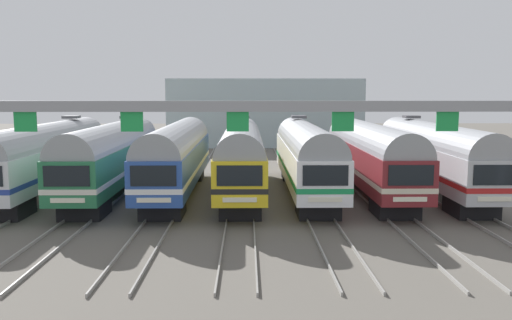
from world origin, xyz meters
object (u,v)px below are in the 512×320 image
(commuter_train_blue, at_px, (177,155))
(catenary_gantry, at_px, (238,126))
(commuter_train_maroon, at_px, (370,154))
(commuter_train_silver, at_px, (48,155))
(commuter_train_white, at_px, (306,154))
(commuter_train_green, at_px, (113,155))
(commuter_train_yellow, at_px, (242,154))
(commuter_train_stainless, at_px, (433,154))

(commuter_train_blue, relative_size, catenary_gantry, 0.58)
(commuter_train_blue, relative_size, commuter_train_maroon, 1.00)
(catenary_gantry, bearing_deg, commuter_train_silver, 133.54)
(commuter_train_white, relative_size, catenary_gantry, 0.58)
(commuter_train_silver, height_order, catenary_gantry, catenary_gantry)
(commuter_train_green, xyz_separation_m, commuter_train_yellow, (8.55, 0.00, 0.00))
(commuter_train_white, relative_size, commuter_train_stainless, 1.00)
(commuter_train_green, bearing_deg, commuter_train_maroon, -0.01)
(commuter_train_stainless, bearing_deg, commuter_train_green, 180.00)
(commuter_train_maroon, bearing_deg, commuter_train_silver, 179.99)
(commuter_train_yellow, bearing_deg, commuter_train_blue, -179.94)
(commuter_train_yellow, bearing_deg, commuter_train_maroon, -0.03)
(commuter_train_stainless, relative_size, catenary_gantry, 0.58)
(commuter_train_blue, bearing_deg, commuter_train_green, 179.94)
(commuter_train_green, xyz_separation_m, commuter_train_stainless, (21.38, 0.00, 0.00))
(commuter_train_maroon, xyz_separation_m, catenary_gantry, (-8.55, -13.49, 2.77))
(commuter_train_silver, height_order, commuter_train_stainless, same)
(commuter_train_white, bearing_deg, commuter_train_yellow, 180.00)
(commuter_train_stainless, xyz_separation_m, catenary_gantry, (-12.83, -13.50, 2.76))
(commuter_train_stainless, bearing_deg, commuter_train_yellow, 180.00)
(commuter_train_silver, relative_size, commuter_train_stainless, 1.00)
(commuter_train_white, bearing_deg, commuter_train_maroon, -0.06)
(commuter_train_green, relative_size, catenary_gantry, 0.58)
(commuter_train_blue, bearing_deg, commuter_train_silver, 179.97)
(commuter_train_blue, height_order, catenary_gantry, catenary_gantry)
(commuter_train_stainless, distance_m, catenary_gantry, 18.83)
(commuter_train_yellow, distance_m, catenary_gantry, 13.78)
(commuter_train_blue, bearing_deg, commuter_train_maroon, 0.00)
(commuter_train_green, height_order, catenary_gantry, catenary_gantry)
(commuter_train_silver, bearing_deg, commuter_train_green, 0.00)
(commuter_train_maroon, bearing_deg, commuter_train_blue, 180.00)
(commuter_train_white, bearing_deg, commuter_train_blue, -179.97)
(commuter_train_silver, bearing_deg, commuter_train_white, 0.00)
(commuter_train_silver, bearing_deg, commuter_train_maroon, -0.01)
(commuter_train_silver, xyz_separation_m, commuter_train_yellow, (12.83, 0.00, 0.00))
(commuter_train_green, distance_m, commuter_train_blue, 4.28)
(commuter_train_blue, xyz_separation_m, commuter_train_maroon, (12.83, 0.00, 0.00))
(commuter_train_stainless, bearing_deg, commuter_train_blue, -179.99)
(commuter_train_white, distance_m, commuter_train_maroon, 4.28)
(commuter_train_green, relative_size, commuter_train_yellow, 1.00)
(commuter_train_white, relative_size, commuter_train_maroon, 1.00)
(commuter_train_yellow, relative_size, catenary_gantry, 0.58)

